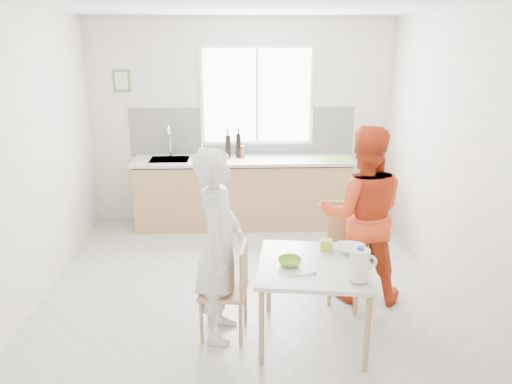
% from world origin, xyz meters
% --- Properties ---
extents(ground, '(4.50, 4.50, 0.00)m').
position_xyz_m(ground, '(0.00, 0.00, 0.00)').
color(ground, '#B7B7B2').
rests_on(ground, ground).
extents(room_shell, '(4.50, 4.50, 4.50)m').
position_xyz_m(room_shell, '(0.00, 0.00, 1.64)').
color(room_shell, silver).
rests_on(room_shell, ground).
extents(window, '(1.50, 0.06, 1.30)m').
position_xyz_m(window, '(0.20, 2.23, 1.70)').
color(window, white).
rests_on(window, room_shell).
extents(backsplash, '(3.00, 0.02, 0.65)m').
position_xyz_m(backsplash, '(0.00, 2.24, 1.23)').
color(backsplash, white).
rests_on(backsplash, room_shell).
extents(picture_frame, '(0.22, 0.03, 0.28)m').
position_xyz_m(picture_frame, '(-1.55, 2.23, 1.90)').
color(picture_frame, '#4F803A').
rests_on(picture_frame, room_shell).
extents(kitchen_counter, '(2.84, 0.64, 1.37)m').
position_xyz_m(kitchen_counter, '(-0.00, 1.95, 0.42)').
color(kitchen_counter, tan).
rests_on(kitchen_counter, ground).
extents(dining_table, '(1.02, 1.02, 0.69)m').
position_xyz_m(dining_table, '(0.54, -0.75, 0.62)').
color(dining_table, silver).
rests_on(dining_table, ground).
extents(chair_left, '(0.43, 0.43, 0.82)m').
position_xyz_m(chair_left, '(-0.14, -0.65, 0.45)').
color(chair_left, tan).
rests_on(chair_left, ground).
extents(chair_far, '(0.48, 0.48, 0.92)m').
position_xyz_m(chair_far, '(1.00, 0.02, 0.51)').
color(chair_far, tan).
rests_on(chair_far, ground).
extents(person_white, '(0.47, 0.64, 1.63)m').
position_xyz_m(person_white, '(-0.23, -0.64, 0.81)').
color(person_white, silver).
rests_on(person_white, ground).
extents(person_red, '(0.90, 0.75, 1.69)m').
position_xyz_m(person_red, '(1.09, -0.04, 0.85)').
color(person_red, red).
rests_on(person_red, ground).
extents(bowl_green, '(0.21, 0.21, 0.06)m').
position_xyz_m(bowl_green, '(0.34, -0.77, 0.72)').
color(bowl_green, '#79B82A').
rests_on(bowl_green, dining_table).
extents(bowl_white, '(0.27, 0.27, 0.06)m').
position_xyz_m(bowl_white, '(0.87, -0.54, 0.72)').
color(bowl_white, white).
rests_on(bowl_white, dining_table).
extents(milk_jug, '(0.21, 0.15, 0.26)m').
position_xyz_m(milk_jug, '(0.83, -1.07, 0.84)').
color(milk_jug, white).
rests_on(milk_jug, dining_table).
extents(green_box, '(0.11, 0.11, 0.09)m').
position_xyz_m(green_box, '(0.68, -0.48, 0.74)').
color(green_box, '#95CA2E').
rests_on(green_box, dining_table).
extents(spoon, '(0.16, 0.05, 0.01)m').
position_xyz_m(spoon, '(0.43, -0.95, 0.70)').
color(spoon, '#A5A5AA').
rests_on(spoon, dining_table).
extents(cutting_board, '(0.40, 0.33, 0.01)m').
position_xyz_m(cutting_board, '(1.19, 1.83, 0.93)').
color(cutting_board, '#7FBB2B').
rests_on(cutting_board, kitchen_counter).
extents(wine_bottle_a, '(0.07, 0.07, 0.32)m').
position_xyz_m(wine_bottle_a, '(-0.05, 2.02, 1.08)').
color(wine_bottle_a, black).
rests_on(wine_bottle_a, kitchen_counter).
extents(wine_bottle_b, '(0.07, 0.07, 0.30)m').
position_xyz_m(wine_bottle_b, '(-0.19, 2.03, 1.07)').
color(wine_bottle_b, black).
rests_on(wine_bottle_b, kitchen_counter).
extents(jar_amber, '(0.06, 0.06, 0.16)m').
position_xyz_m(jar_amber, '(0.00, 2.00, 1.00)').
color(jar_amber, brown).
rests_on(jar_amber, kitchen_counter).
extents(soap_bottle, '(0.08, 0.09, 0.18)m').
position_xyz_m(soap_bottle, '(-0.53, 2.03, 1.01)').
color(soap_bottle, '#999999').
rests_on(soap_bottle, kitchen_counter).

